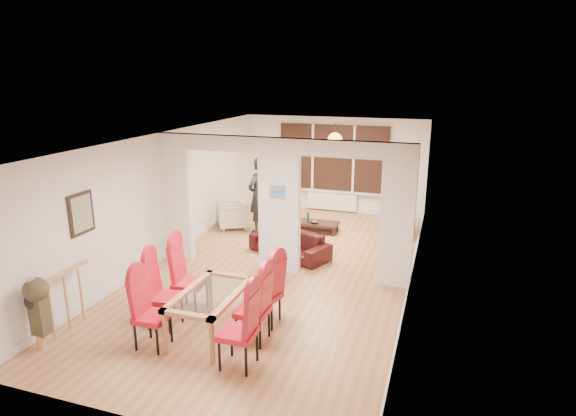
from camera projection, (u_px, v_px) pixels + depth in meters
The scene contains 24 objects.
floor at pixel (280, 270), 9.46m from camera, with size 5.00×9.00×0.01m, color #B17447.
room_walls at pixel (279, 206), 9.11m from camera, with size 5.00×9.00×2.60m, color silver, non-canonical shape.
divider_wall at pixel (279, 206), 9.11m from camera, with size 5.00×0.18×2.60m, color white.
bay_window_blinds at pixel (333, 158), 13.11m from camera, with size 3.00×0.08×1.80m, color black.
radiator at pixel (332, 201), 13.40m from camera, with size 1.40×0.08×0.50m, color white.
pendant_light at pixel (335, 140), 11.80m from camera, with size 0.36×0.36×0.36m, color orange.
stair_newel at pixel (63, 298), 7.07m from camera, with size 0.40×1.20×1.10m, color tan, non-canonical shape.
wall_poster at pixel (81, 213), 7.58m from camera, with size 0.04×0.52×0.67m, color gray.
pillar_photo at pixel (278, 192), 8.93m from camera, with size 0.30×0.03×0.25m, color #4C8CD8.
dining_table at pixel (211, 313), 7.05m from camera, with size 0.81×1.45×0.68m, color #AC6D3F, non-canonical shape.
dining_chair_la at pixel (152, 312), 6.68m from camera, with size 0.43×0.43×1.08m, color #B51222, non-canonical shape.
dining_chair_lb at pixel (164, 293), 7.22m from camera, with size 0.44×0.44×1.11m, color #B51222, non-canonical shape.
dining_chair_lc at pixel (189, 278), 7.66m from camera, with size 0.47×0.47×1.18m, color #B51222, non-canonical shape.
dining_chair_ra at pixel (238, 327), 6.21m from camera, with size 0.45×0.45×1.13m, color #B51222, non-canonical shape.
dining_chair_rb at pixel (252, 306), 6.82m from camera, with size 0.44×0.44×1.11m, color #B51222, non-canonical shape.
dining_chair_rc at pixel (265, 291), 7.30m from camera, with size 0.44×0.44×1.10m, color #B51222, non-canonical shape.
sofa at pixel (290, 244), 10.16m from camera, with size 1.78×0.69×0.52m, color black.
armchair at pixel (233, 215), 11.96m from camera, with size 0.71×0.69×0.65m, color beige.
person at pixel (259, 195), 11.46m from camera, with size 0.44×0.67×1.84m, color black.
television at pixel (399, 223), 11.47m from camera, with size 0.13×0.98×0.57m, color black.
coffee_table at pixel (317, 227), 11.72m from camera, with size 1.04×0.52×0.24m, color #321A11, non-canonical shape.
bottle at pixel (308, 217), 11.61m from camera, with size 0.07×0.07×0.27m, color #143F19.
bowl at pixel (314, 222), 11.59m from camera, with size 0.22×0.22×0.05m, color #321A11.
shoes at pixel (273, 275), 9.08m from camera, with size 0.24×0.25×0.10m, color black, non-canonical shape.
Camera 1 is at (2.92, -8.28, 3.74)m, focal length 30.00 mm.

